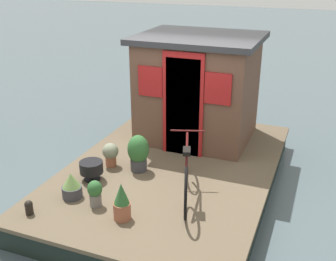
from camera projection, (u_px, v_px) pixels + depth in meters
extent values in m
plane|color=#4C5B60|center=(172.00, 187.00, 7.00)|extent=(60.00, 60.00, 0.00)
cube|color=brown|center=(172.00, 167.00, 6.85)|extent=(4.85, 3.24, 0.06)
cube|color=black|center=(172.00, 178.00, 6.93)|extent=(4.75, 3.17, 0.35)
cube|color=brown|center=(198.00, 91.00, 7.62)|extent=(1.65, 1.97, 1.84)
cube|color=#28282B|center=(200.00, 38.00, 7.25)|extent=(1.85, 2.17, 0.10)
cube|color=#19334C|center=(183.00, 108.00, 6.92)|extent=(0.04, 0.60, 1.70)
cube|color=maroon|center=(183.00, 105.00, 6.90)|extent=(0.03, 0.72, 1.80)
cube|color=maroon|center=(218.00, 89.00, 6.57)|extent=(0.03, 0.44, 0.52)
cube|color=maroon|center=(150.00, 81.00, 6.97)|extent=(0.03, 0.44, 0.52)
torus|color=black|center=(187.00, 157.00, 6.31)|extent=(0.68, 0.25, 0.70)
torus|color=black|center=(186.00, 193.00, 5.34)|extent=(0.68, 0.25, 0.70)
cylinder|color=#4C1414|center=(187.00, 161.00, 5.70)|extent=(0.95, 0.34, 0.48)
cylinder|color=#4C1414|center=(187.00, 142.00, 5.78)|extent=(0.61, 0.23, 0.07)
cylinder|color=#4C1414|center=(186.00, 173.00, 5.41)|extent=(0.36, 0.15, 0.44)
cylinder|color=#4C1414|center=(187.00, 145.00, 6.19)|extent=(0.13, 0.07, 0.46)
cube|color=black|center=(187.00, 151.00, 5.48)|extent=(0.22, 0.16, 0.06)
cylinder|color=#4C1414|center=(187.00, 131.00, 6.05)|extent=(0.18, 0.48, 0.02)
cylinder|color=slate|center=(96.00, 200.00, 5.68)|extent=(0.16, 0.16, 0.18)
ellipsoid|color=#2D602D|center=(95.00, 189.00, 5.61)|extent=(0.20, 0.20, 0.24)
cylinder|color=#935138|center=(111.00, 161.00, 6.78)|extent=(0.18, 0.18, 0.18)
sphere|color=gray|center=(110.00, 151.00, 6.71)|extent=(0.27, 0.27, 0.27)
cylinder|color=#935138|center=(122.00, 211.00, 5.38)|extent=(0.23, 0.23, 0.24)
cone|color=#2D602D|center=(121.00, 193.00, 5.27)|extent=(0.21, 0.21, 0.29)
cylinder|color=#38383D|center=(139.00, 164.00, 6.64)|extent=(0.26, 0.26, 0.21)
ellipsoid|color=#2D602D|center=(138.00, 149.00, 6.54)|extent=(0.34, 0.34, 0.47)
cylinder|color=#38383D|center=(72.00, 192.00, 5.88)|extent=(0.29, 0.29, 0.17)
cone|color=#70934C|center=(71.00, 180.00, 5.81)|extent=(0.26, 0.26, 0.21)
cylinder|color=black|center=(91.00, 167.00, 6.31)|extent=(0.36, 0.36, 0.18)
cylinder|color=black|center=(92.00, 176.00, 6.37)|extent=(0.04, 0.04, 0.12)
cylinder|color=black|center=(92.00, 179.00, 6.39)|extent=(0.25, 0.25, 0.02)
cylinder|color=black|center=(29.00, 209.00, 5.49)|extent=(0.11, 0.11, 0.15)
sphere|color=black|center=(29.00, 204.00, 5.46)|extent=(0.11, 0.11, 0.11)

